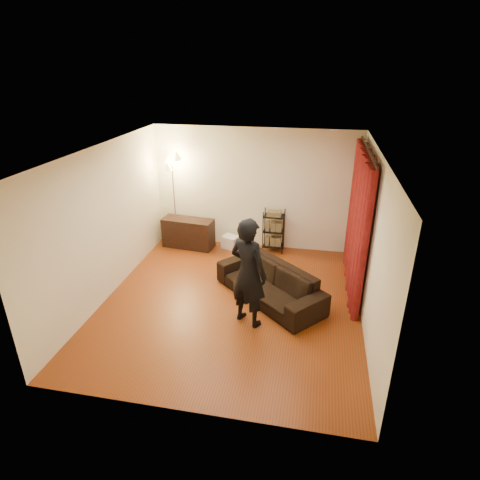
% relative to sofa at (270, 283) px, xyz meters
% --- Properties ---
extents(floor, '(5.00, 5.00, 0.00)m').
position_rel_sofa_xyz_m(floor, '(-0.65, -0.27, -0.31)').
color(floor, maroon).
rests_on(floor, ground).
extents(ceiling, '(5.00, 5.00, 0.00)m').
position_rel_sofa_xyz_m(ceiling, '(-0.65, -0.27, 2.39)').
color(ceiling, white).
rests_on(ceiling, ground).
extents(wall_back, '(5.00, 0.00, 5.00)m').
position_rel_sofa_xyz_m(wall_back, '(-0.65, 2.23, 1.04)').
color(wall_back, '#EFE8C8').
rests_on(wall_back, ground).
extents(wall_front, '(5.00, 0.00, 5.00)m').
position_rel_sofa_xyz_m(wall_front, '(-0.65, -2.77, 1.04)').
color(wall_front, '#EFE8C8').
rests_on(wall_front, ground).
extents(wall_left, '(0.00, 5.00, 5.00)m').
position_rel_sofa_xyz_m(wall_left, '(-2.90, -0.27, 1.04)').
color(wall_left, '#EFE8C8').
rests_on(wall_left, ground).
extents(wall_right, '(0.00, 5.00, 5.00)m').
position_rel_sofa_xyz_m(wall_right, '(1.60, -0.27, 1.04)').
color(wall_right, '#EFE8C8').
rests_on(wall_right, ground).
extents(curtain_rod, '(0.04, 2.65, 0.04)m').
position_rel_sofa_xyz_m(curtain_rod, '(1.50, 0.85, 2.27)').
color(curtain_rod, black).
rests_on(curtain_rod, wall_right).
extents(curtain, '(0.22, 2.65, 2.55)m').
position_rel_sofa_xyz_m(curtain, '(1.48, 0.85, 0.96)').
color(curtain, maroon).
rests_on(curtain, ground).
extents(sofa, '(2.17, 2.06, 0.63)m').
position_rel_sofa_xyz_m(sofa, '(0.00, 0.00, 0.00)').
color(sofa, black).
rests_on(sofa, ground).
extents(person, '(0.80, 0.70, 1.83)m').
position_rel_sofa_xyz_m(person, '(-0.25, -0.78, 0.60)').
color(person, black).
rests_on(person, ground).
extents(media_cabinet, '(1.20, 0.56, 0.68)m').
position_rel_sofa_xyz_m(media_cabinet, '(-2.12, 1.85, 0.02)').
color(media_cabinet, black).
rests_on(media_cabinet, ground).
extents(storage_boxes, '(0.43, 0.39, 0.30)m').
position_rel_sofa_xyz_m(storage_boxes, '(-1.15, 1.95, -0.17)').
color(storage_boxes, silver).
rests_on(storage_boxes, ground).
extents(wire_shelf, '(0.49, 0.39, 0.97)m').
position_rel_sofa_xyz_m(wire_shelf, '(-0.17, 2.00, 0.17)').
color(wire_shelf, black).
rests_on(wire_shelf, ground).
extents(floor_lamp, '(0.49, 0.49, 2.11)m').
position_rel_sofa_xyz_m(floor_lamp, '(-2.42, 1.90, 0.74)').
color(floor_lamp, silver).
rests_on(floor_lamp, ground).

